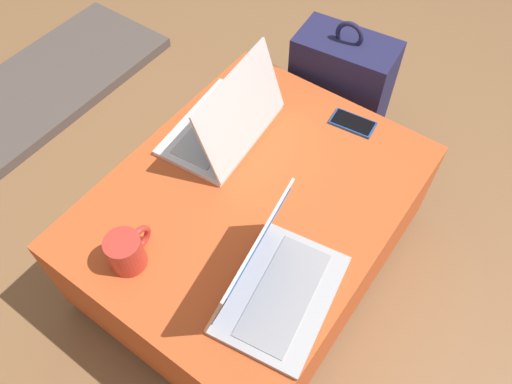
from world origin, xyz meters
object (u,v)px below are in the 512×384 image
Objects in this scene: laptop_far at (227,122)px; cell_phone at (353,123)px; backpack at (339,97)px; coffee_mug at (127,251)px; laptop_near at (271,282)px.

laptop_far reaches higher than cell_phone.
cell_phone is 0.32m from backpack.
coffee_mug is (-0.99, 0.07, 0.20)m from backpack.
cell_phone is 0.25× the size of backpack.
laptop_near is 0.95× the size of laptop_far.
backpack reaches higher than cell_phone.
cell_phone is at bearing 118.36° from backpack.
laptop_far is at bearing 40.01° from laptop_near.
laptop_far is (0.35, 0.40, -0.00)m from laptop_near.
cell_phone is 1.08× the size of coffee_mug.
backpack is (0.49, -0.13, -0.20)m from laptop_far.
laptop_near reaches higher than cell_phone.
laptop_near is 0.37m from coffee_mug.
laptop_near is at bearing 43.68° from laptop_far.
coffee_mug is (-0.14, 0.34, -0.00)m from laptop_near.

